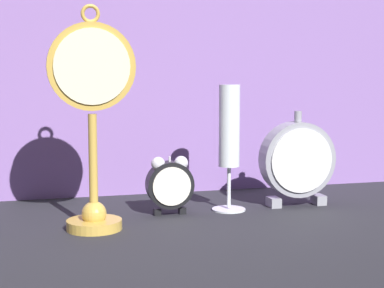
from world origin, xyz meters
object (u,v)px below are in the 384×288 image
(alarm_clock_twin_bell, at_px, (170,183))
(pocket_watch_on_stand, at_px, (92,119))
(mantel_clock_silver, at_px, (297,160))
(champagne_flute, at_px, (229,136))

(alarm_clock_twin_bell, bearing_deg, pocket_watch_on_stand, -153.19)
(pocket_watch_on_stand, bearing_deg, alarm_clock_twin_bell, 26.81)
(pocket_watch_on_stand, height_order, mantel_clock_silver, pocket_watch_on_stand)
(pocket_watch_on_stand, distance_m, champagne_flute, 0.27)
(champagne_flute, bearing_deg, mantel_clock_silver, 1.35)
(alarm_clock_twin_bell, relative_size, mantel_clock_silver, 0.58)
(pocket_watch_on_stand, relative_size, alarm_clock_twin_bell, 3.43)
(mantel_clock_silver, bearing_deg, alarm_clock_twin_bell, -177.76)
(pocket_watch_on_stand, height_order, champagne_flute, pocket_watch_on_stand)
(alarm_clock_twin_bell, bearing_deg, champagne_flute, 3.33)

